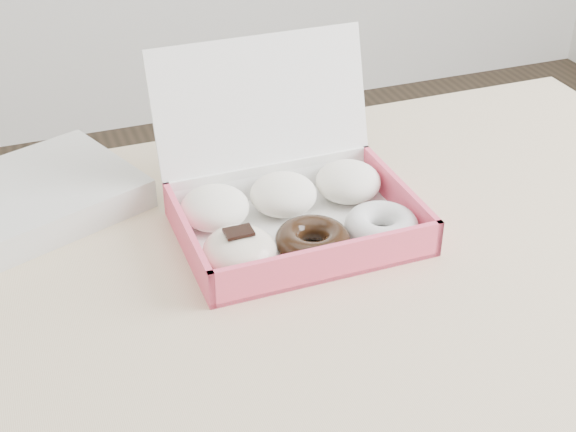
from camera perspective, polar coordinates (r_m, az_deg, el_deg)
name	(u,v)px	position (r m, az deg, el deg)	size (l,w,h in m)	color
table	(330,320)	(1.01, 3.03, -7.42)	(1.20, 0.80, 0.75)	tan
donut_box	(290,205)	(1.01, 0.16, 0.79)	(0.29, 0.27, 0.21)	white
newspapers	(34,197)	(1.11, -17.60, 1.30)	(0.25, 0.20, 0.04)	white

